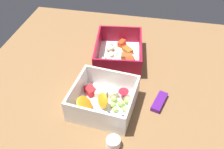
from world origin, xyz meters
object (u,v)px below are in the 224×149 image
at_px(fruit_bowl, 104,100).
at_px(paper_cup_liner, 113,143).
at_px(pasta_container, 118,54).
at_px(candy_bar, 159,102).

bearing_deg(fruit_bowl, paper_cup_liner, 22.86).
height_order(pasta_container, candy_bar, pasta_container).
relative_size(pasta_container, candy_bar, 2.88).
xyz_separation_m(fruit_bowl, candy_bar, (-0.04, 0.14, -0.02)).
xyz_separation_m(pasta_container, fruit_bowl, (0.20, -0.00, 0.00)).
height_order(candy_bar, paper_cup_liner, paper_cup_liner).
distance_m(pasta_container, fruit_bowl, 0.20).
distance_m(candy_bar, paper_cup_liner, 0.18).
height_order(fruit_bowl, paper_cup_liner, fruit_bowl).
bearing_deg(fruit_bowl, pasta_container, 179.89).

